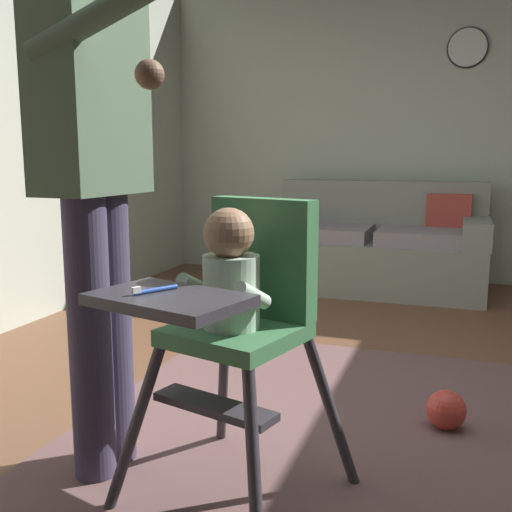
% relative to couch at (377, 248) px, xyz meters
% --- Properties ---
extents(ground, '(6.12, 7.45, 0.10)m').
position_rel_couch_xyz_m(ground, '(0.29, -2.44, -0.38)').
color(ground, brown).
extents(wall_far, '(5.32, 0.06, 2.62)m').
position_rel_couch_xyz_m(wall_far, '(0.29, 0.52, 0.98)').
color(wall_far, beige).
rests_on(wall_far, ground).
extents(area_rug, '(2.15, 2.53, 0.01)m').
position_rel_couch_xyz_m(area_rug, '(0.30, -2.86, -0.33)').
color(area_rug, brown).
rests_on(area_rug, ground).
extents(couch, '(1.71, 0.86, 0.86)m').
position_rel_couch_xyz_m(couch, '(0.00, 0.00, 0.00)').
color(couch, gray).
rests_on(couch, ground).
extents(high_chair, '(0.73, 0.82, 0.94)m').
position_rel_couch_xyz_m(high_chair, '(0.01, -3.18, 0.31)').
color(high_chair, '#36333A').
rests_on(high_chair, ground).
extents(adult_standing, '(0.51, 0.51, 1.77)m').
position_rel_couch_xyz_m(adult_standing, '(-0.47, -3.16, 0.67)').
color(adult_standing, '#3F3851').
rests_on(adult_standing, ground).
extents(toy_ball, '(0.16, 0.16, 0.16)m').
position_rel_couch_xyz_m(toy_ball, '(0.63, -2.47, -0.25)').
color(toy_ball, '#D13D33').
rests_on(toy_ball, ground).
extents(wall_clock, '(0.32, 0.04, 0.32)m').
position_rel_couch_xyz_m(wall_clock, '(0.60, 0.48, 1.59)').
color(wall_clock, white).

